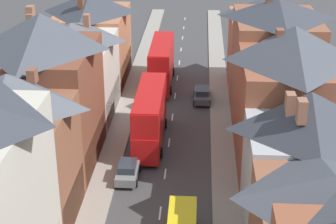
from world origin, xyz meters
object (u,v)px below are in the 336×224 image
object	(u,v)px
double_decker_bus_mid_street	(161,63)
car_parked_left_b	(128,171)
double_decker_bus_lead	(150,116)
car_parked_left_a	(202,94)

from	to	relation	value
double_decker_bus_mid_street	car_parked_left_b	world-z (taller)	double_decker_bus_mid_street
double_decker_bus_lead	car_parked_left_a	distance (m)	11.96
car_parked_left_a	double_decker_bus_mid_street	bearing A→B (deg)	135.79
double_decker_bus_lead	car_parked_left_a	world-z (taller)	double_decker_bus_lead
car_parked_left_a	car_parked_left_b	world-z (taller)	car_parked_left_a
double_decker_bus_mid_street	double_decker_bus_lead	bearing A→B (deg)	-90.00
car_parked_left_a	car_parked_left_b	distance (m)	18.74
double_decker_bus_mid_street	car_parked_left_a	world-z (taller)	double_decker_bus_mid_street
double_decker_bus_lead	car_parked_left_a	size ratio (longest dim) A/B	2.39
double_decker_bus_lead	car_parked_left_a	bearing A→B (deg)	65.39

